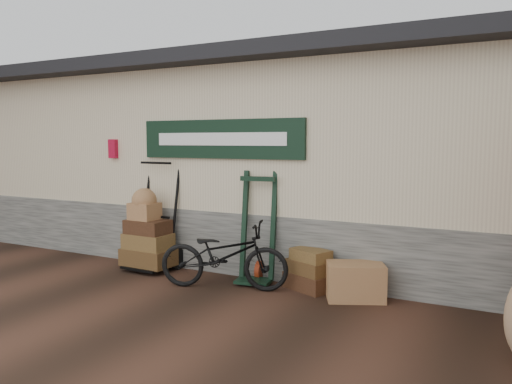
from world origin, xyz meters
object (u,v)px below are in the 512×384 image
porter_trolley (157,208)px  suitcase_stack (309,269)px  bicycle (224,251)px  wicker_hamper (355,281)px  green_barrow (257,227)px

porter_trolley → suitcase_stack: bearing=2.3°
porter_trolley → bicycle: porter_trolley is taller
wicker_hamper → bicycle: size_ratio=0.40×
green_barrow → suitcase_stack: 0.90m
porter_trolley → green_barrow: 1.71m
suitcase_stack → bicycle: bicycle is taller
porter_trolley → wicker_hamper: (3.11, -0.10, -0.69)m
wicker_hamper → bicycle: (-1.65, -0.36, 0.27)m
porter_trolley → wicker_hamper: bearing=0.1°
suitcase_stack → wicker_hamper: suitcase_stack is taller
suitcase_stack → porter_trolley: bearing=-179.7°
porter_trolley → bicycle: (1.46, -0.47, -0.42)m
green_barrow → porter_trolley: bearing=172.5°
suitcase_stack → wicker_hamper: size_ratio=0.90×
green_barrow → wicker_hamper: size_ratio=2.22×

